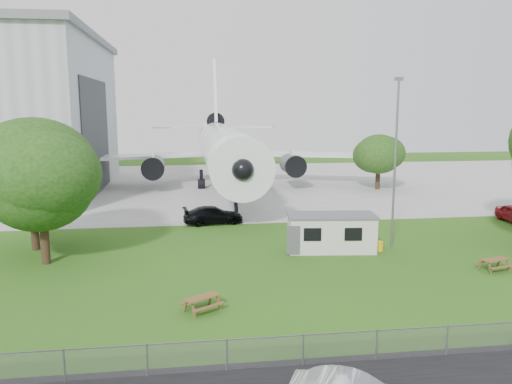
{
  "coord_description": "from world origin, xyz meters",
  "views": [
    {
      "loc": [
        -6.27,
        -27.32,
        10.03
      ],
      "look_at": [
        -1.51,
        8.0,
        4.0
      ],
      "focal_mm": 35.0,
      "sensor_mm": 36.0,
      "label": 1
    }
  ],
  "objects": [
    {
      "name": "ground",
      "position": [
        0.0,
        0.0,
        0.0
      ],
      "size": [
        160.0,
        160.0,
        0.0
      ],
      "primitive_type": "plane",
      "color": "#386E19"
    },
    {
      "name": "concrete_apron",
      "position": [
        0.0,
        38.0,
        0.01
      ],
      "size": [
        120.0,
        46.0,
        0.03
      ],
      "primitive_type": "cube",
      "color": "#B7B7B2",
      "rests_on": "ground"
    },
    {
      "name": "airliner",
      "position": [
        -2.0,
        35.86,
        5.27
      ],
      "size": [
        46.36,
        47.73,
        17.69
      ],
      "color": "white",
      "rests_on": "ground"
    },
    {
      "name": "site_cabin",
      "position": [
        3.61,
        5.99,
        1.31
      ],
      "size": [
        6.88,
        3.37,
        2.62
      ],
      "color": "beige",
      "rests_on": "ground"
    },
    {
      "name": "picnic_west",
      "position": [
        -5.79,
        -3.61,
        0.0
      ],
      "size": [
        2.32,
        2.23,
        0.76
      ],
      "primitive_type": null,
      "rotation": [
        0.0,
        0.0,
        0.57
      ],
      "color": "brown",
      "rests_on": "ground"
    },
    {
      "name": "picnic_east",
      "position": [
        12.46,
        0.27,
        0.0
      ],
      "size": [
        2.11,
        1.89,
        0.76
      ],
      "primitive_type": null,
      "rotation": [
        0.0,
        0.0,
        0.24
      ],
      "color": "brown",
      "rests_on": "ground"
    },
    {
      "name": "fence",
      "position": [
        0.0,
        -9.5,
        0.0
      ],
      "size": [
        58.0,
        0.04,
        1.3
      ],
      "primitive_type": "cube",
      "color": "gray",
      "rests_on": "ground"
    },
    {
      "name": "lamp_mast",
      "position": [
        8.2,
        6.2,
        6.0
      ],
      "size": [
        0.16,
        0.16,
        12.0
      ],
      "primitive_type": "cylinder",
      "color": "slate",
      "rests_on": "ground"
    },
    {
      "name": "tree_west_big",
      "position": [
        -17.29,
        9.0,
        5.81
      ],
      "size": [
        9.24,
        9.24,
        10.44
      ],
      "color": "#382619",
      "rests_on": "ground"
    },
    {
      "name": "tree_west_small",
      "position": [
        -15.65,
        5.51,
        5.3
      ],
      "size": [
        7.44,
        7.44,
        9.03
      ],
      "color": "#382619",
      "rests_on": "ground"
    },
    {
      "name": "tree_far_apron",
      "position": [
        16.92,
        31.41,
        4.54
      ],
      "size": [
        6.4,
        6.4,
        7.75
      ],
      "color": "#382619",
      "rests_on": "ground"
    },
    {
      "name": "car_apron_van",
      "position": [
        -4.29,
        15.43,
        0.76
      ],
      "size": [
        5.44,
        2.74,
        1.52
      ],
      "primitive_type": "imported",
      "rotation": [
        0.0,
        0.0,
        1.69
      ],
      "color": "black",
      "rests_on": "ground"
    }
  ]
}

